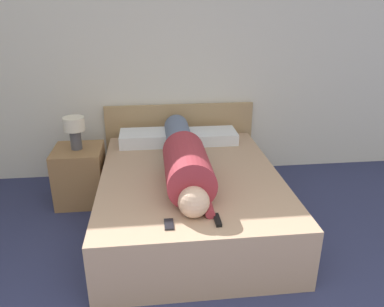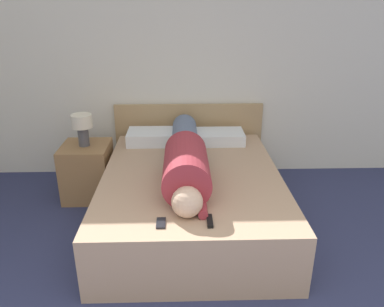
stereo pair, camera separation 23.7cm
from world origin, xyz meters
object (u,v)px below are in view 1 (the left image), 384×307
Objects in this scene: nightstand at (80,175)px; tv_remote at (217,220)px; pillow_second at (211,136)px; table_lamp at (74,128)px; pillow_near_headboard at (147,138)px; person_lying at (185,158)px; bed at (190,198)px; cell_phone at (169,224)px.

nightstand is 1.79m from tv_remote.
pillow_second is 3.54× the size of tv_remote.
table_lamp is 0.76m from pillow_near_headboard.
person_lying reaches higher than pillow_near_headboard.
pillow_second is at bearing 82.31° from tv_remote.
table_lamp is 0.58× the size of pillow_near_headboard.
pillow_near_headboard is (-0.38, 0.78, 0.31)m from bed.
pillow_second is (0.37, 0.81, -0.10)m from person_lying.
tv_remote is (0.10, -0.81, 0.26)m from bed.
table_lamp is at bearing -169.62° from pillow_second.
table_lamp is 0.61× the size of pillow_second.
bed is 0.85m from tv_remote.
pillow_near_headboard reaches higher than bed.
table_lamp reaches higher than tv_remote.
cell_phone is at bearing -179.07° from tv_remote.
cell_phone is at bearing -103.16° from person_lying.
pillow_near_headboard is at bearing 95.35° from cell_phone.
person_lying is 13.79× the size of cell_phone.
tv_remote is at bearing -73.01° from pillow_near_headboard.
table_lamp is at bearing 180.00° from nightstand.
pillow_near_headboard is 1.66m from tv_remote.
bed is at bearing -26.50° from nightstand.
nightstand reaches higher than bed.
table_lamp reaches higher than pillow_near_headboard.
cell_phone is (0.83, -1.34, 0.22)m from nightstand.
tv_remote reaches higher than bed.
table_lamp is 1.42m from pillow_second.
tv_remote is at bearing -78.82° from person_lying.
bed is 1.13× the size of person_lying.
nightstand is 0.49m from table_lamp.
table_lamp is at bearing 121.73° from cell_phone.
pillow_near_headboard is at bearing 112.23° from person_lying.
nightstand is 0.78m from pillow_near_headboard.
pillow_second reaches higher than cell_phone.
nightstand is at bearing -169.62° from pillow_second.
tv_remote is at bearing -48.89° from nightstand.
pillow_second is 4.08× the size of cell_phone.
bed is at bearing -63.96° from pillow_near_headboard.
table_lamp reaches higher than pillow_second.
tv_remote is (1.17, -1.34, -0.27)m from table_lamp.
cell_phone is (-0.34, -0.01, -0.01)m from tv_remote.
nightstand is 1.59m from cell_phone.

